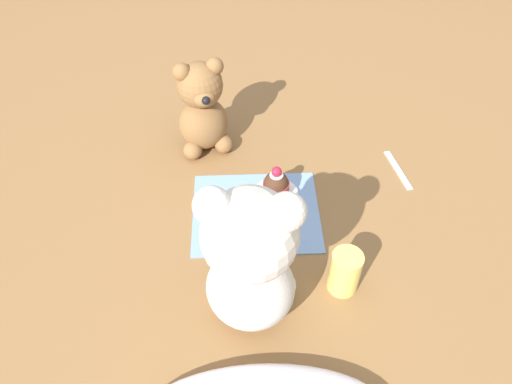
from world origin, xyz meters
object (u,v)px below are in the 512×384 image
(teddy_bear_cream, at_px, (250,260))
(cupcake_near_tan_bear, at_px, (276,185))
(juice_glass, at_px, (345,272))
(saucer_plate, at_px, (276,194))
(cupcake_near_cream_bear, at_px, (259,228))
(teaspoon, at_px, (398,169))
(teddy_bear_tan, at_px, (202,109))

(teddy_bear_cream, xyz_separation_m, cupcake_near_tan_bear, (-0.05, -0.24, -0.10))
(juice_glass, bearing_deg, saucer_plate, -64.53)
(cupcake_near_cream_bear, xyz_separation_m, saucer_plate, (-0.04, -0.10, -0.02))
(teddy_bear_cream, bearing_deg, teaspoon, -126.72)
(cupcake_near_cream_bear, distance_m, teaspoon, 0.33)
(cupcake_near_cream_bear, xyz_separation_m, teaspoon, (-0.28, -0.16, -0.03))
(teddy_bear_cream, height_order, cupcake_near_cream_bear, teddy_bear_cream)
(cupcake_near_cream_bear, distance_m, saucer_plate, 0.11)
(saucer_plate, xyz_separation_m, juice_glass, (-0.09, 0.20, 0.03))
(teaspoon, bearing_deg, teddy_bear_tan, 65.36)
(juice_glass, bearing_deg, teddy_bear_cream, 15.36)
(teddy_bear_cream, relative_size, cupcake_near_tan_bear, 4.07)
(teddy_bear_tan, bearing_deg, teaspoon, -28.20)
(teddy_bear_tan, bearing_deg, saucer_plate, -63.47)
(saucer_plate, bearing_deg, cupcake_near_cream_bear, 69.82)
(teddy_bear_tan, xyz_separation_m, cupcake_near_tan_bear, (-0.14, 0.15, -0.06))
(teddy_bear_cream, bearing_deg, juice_glass, -156.31)
(saucer_plate, relative_size, teaspoon, 0.77)
(teddy_bear_tan, xyz_separation_m, teaspoon, (-0.38, 0.09, -0.09))
(cupcake_near_tan_bear, bearing_deg, teaspoon, -165.75)
(cupcake_near_cream_bear, relative_size, teaspoon, 0.57)
(teddy_bear_cream, distance_m, cupcake_near_cream_bear, 0.18)
(teddy_bear_tan, xyz_separation_m, juice_glass, (-0.23, 0.35, -0.06))
(teddy_bear_tan, height_order, cupcake_near_cream_bear, teddy_bear_tan)
(saucer_plate, xyz_separation_m, cupcake_near_tan_bear, (0.00, 0.00, 0.03))
(cupcake_near_tan_bear, xyz_separation_m, teaspoon, (-0.25, -0.06, -0.03))
(teaspoon, bearing_deg, cupcake_near_cream_bear, 108.02)
(juice_glass, bearing_deg, cupcake_near_tan_bear, -64.53)
(teddy_bear_tan, distance_m, cupcake_near_tan_bear, 0.21)
(teddy_bear_tan, relative_size, cupcake_near_cream_bear, 3.17)
(cupcake_near_cream_bear, relative_size, cupcake_near_tan_bear, 0.94)
(juice_glass, bearing_deg, teddy_bear_tan, -56.79)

